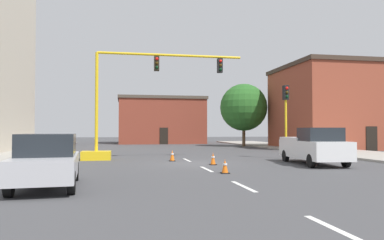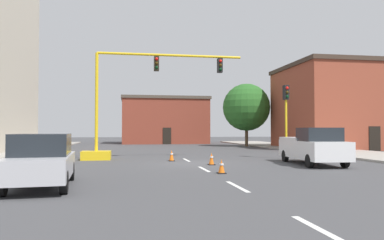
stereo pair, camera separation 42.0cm
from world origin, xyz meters
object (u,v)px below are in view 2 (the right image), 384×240
(traffic_light_pole_right, at_px, (286,105))
(pickup_truck_white, at_px, (313,147))
(traffic_cone_roadside_b, at_px, (172,156))
(traffic_cone_roadside_c, at_px, (211,159))
(tree_right_far, at_px, (246,107))
(sedan_silver_near_left, at_px, (41,160))
(traffic_signal_gantry, at_px, (119,123))
(traffic_cone_roadside_a, at_px, (222,166))

(traffic_light_pole_right, relative_size, pickup_truck_white, 0.86)
(traffic_cone_roadside_b, distance_m, traffic_cone_roadside_c, 3.37)
(tree_right_far, height_order, traffic_cone_roadside_c, tree_right_far)
(traffic_light_pole_right, bearing_deg, traffic_cone_roadside_c, -149.58)
(pickup_truck_white, distance_m, sedan_silver_near_left, 13.96)
(traffic_signal_gantry, relative_size, pickup_truck_white, 1.85)
(tree_right_far, relative_size, sedan_silver_near_left, 1.55)
(pickup_truck_white, bearing_deg, traffic_cone_roadside_c, 172.90)
(traffic_cone_roadside_c, bearing_deg, traffic_cone_roadside_a, -96.35)
(tree_right_far, bearing_deg, traffic_signal_gantry, -129.56)
(traffic_light_pole_right, height_order, tree_right_far, tree_right_far)
(tree_right_far, bearing_deg, traffic_cone_roadside_b, -120.04)
(traffic_light_pole_right, relative_size, tree_right_far, 0.67)
(traffic_signal_gantry, relative_size, traffic_cone_roadside_b, 15.23)
(traffic_cone_roadside_b, xyz_separation_m, traffic_cone_roadside_c, (1.83, -2.83, -0.01))
(traffic_light_pole_right, height_order, sedan_silver_near_left, traffic_light_pole_right)
(traffic_light_pole_right, xyz_separation_m, tree_right_far, (3.15, 18.00, 0.95))
(sedan_silver_near_left, bearing_deg, traffic_signal_gantry, 79.02)
(traffic_light_pole_right, distance_m, traffic_cone_roadside_a, 10.08)
(traffic_cone_roadside_a, bearing_deg, traffic_light_pole_right, 49.63)
(tree_right_far, relative_size, traffic_cone_roadside_c, 10.81)
(traffic_cone_roadside_a, height_order, traffic_cone_roadside_b, traffic_cone_roadside_b)
(tree_right_far, xyz_separation_m, pickup_truck_white, (-3.43, -22.06, -3.51))
(traffic_cone_roadside_a, distance_m, traffic_cone_roadside_b, 6.87)
(traffic_cone_roadside_c, bearing_deg, traffic_cone_roadside_b, 122.79)
(sedan_silver_near_left, distance_m, traffic_cone_roadside_c, 9.77)
(pickup_truck_white, height_order, traffic_cone_roadside_b, pickup_truck_white)
(sedan_silver_near_left, bearing_deg, traffic_cone_roadside_b, 60.54)
(traffic_cone_roadside_c, bearing_deg, traffic_signal_gantry, 137.60)
(pickup_truck_white, distance_m, traffic_cone_roadside_c, 5.55)
(traffic_signal_gantry, distance_m, sedan_silver_near_left, 11.48)
(traffic_cone_roadside_a, bearing_deg, tree_right_far, 69.74)
(pickup_truck_white, bearing_deg, traffic_cone_roadside_b, 154.26)
(traffic_light_pole_right, distance_m, sedan_silver_near_left, 16.54)
(pickup_truck_white, height_order, traffic_cone_roadside_a, pickup_truck_white)
(traffic_signal_gantry, xyz_separation_m, traffic_cone_roadside_b, (3.17, -1.73, -1.99))
(tree_right_far, height_order, traffic_cone_roadside_a, tree_right_far)
(sedan_silver_near_left, bearing_deg, tree_right_far, 60.16)
(tree_right_far, height_order, pickup_truck_white, tree_right_far)
(pickup_truck_white, bearing_deg, traffic_light_pole_right, 86.01)
(pickup_truck_white, relative_size, traffic_cone_roadside_b, 8.23)
(traffic_light_pole_right, xyz_separation_m, pickup_truck_white, (-0.28, -4.06, -2.55))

